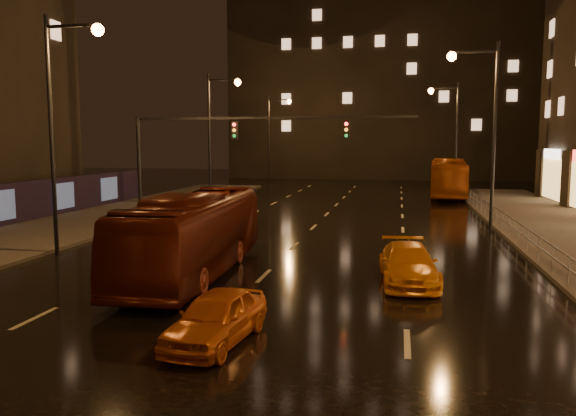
{
  "coord_description": "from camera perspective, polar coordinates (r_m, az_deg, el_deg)",
  "views": [
    {
      "loc": [
        4.71,
        -9.28,
        4.78
      ],
      "look_at": [
        0.91,
        9.94,
        2.5
      ],
      "focal_mm": 35.0,
      "sensor_mm": 36.0,
      "label": 1
    }
  ],
  "objects": [
    {
      "name": "traffic_signal",
      "position": [
        30.87,
        -7.31,
        6.5
      ],
      "size": [
        15.31,
        0.32,
        6.2
      ],
      "color": "black",
      "rests_on": "ground"
    },
    {
      "name": "bus_curb",
      "position": [
        51.98,
        15.92,
        2.99
      ],
      "size": [
        3.53,
        12.37,
        3.41
      ],
      "primitive_type": "imported",
      "rotation": [
        0.0,
        0.0,
        -0.05
      ],
      "color": "#9C440F",
      "rests_on": "ground"
    },
    {
      "name": "sidewalk_left",
      "position": [
        30.71,
        -25.39,
        -2.82
      ],
      "size": [
        7.0,
        70.0,
        0.15
      ],
      "primitive_type": "cube",
      "color": "#38332D",
      "rests_on": "ground"
    },
    {
      "name": "bus_red",
      "position": [
        20.64,
        -9.5,
        -2.64
      ],
      "size": [
        2.99,
        10.77,
        2.97
      ],
      "primitive_type": "imported",
      "rotation": [
        0.0,
        0.0,
        0.05
      ],
      "color": "#58190C",
      "rests_on": "ground"
    },
    {
      "name": "taxi_far",
      "position": [
        19.72,
        12.12,
        -5.59
      ],
      "size": [
        2.2,
        4.65,
        1.31
      ],
      "primitive_type": "imported",
      "rotation": [
        0.0,
        0.0,
        0.08
      ],
      "color": "orange",
      "rests_on": "ground"
    },
    {
      "name": "taxi_near",
      "position": [
        13.77,
        -7.3,
        -10.98
      ],
      "size": [
        1.94,
        3.84,
        1.25
      ],
      "primitive_type": "imported",
      "rotation": [
        0.0,
        0.0,
        -0.13
      ],
      "color": "#D35D13",
      "rests_on": "ground"
    },
    {
      "name": "building_distant",
      "position": [
        82.35,
        10.96,
        15.76
      ],
      "size": [
        44.0,
        16.0,
        36.0
      ],
      "primitive_type": "cube",
      "color": "black",
      "rests_on": "ground"
    },
    {
      "name": "ground",
      "position": [
        30.04,
        2.02,
        -2.52
      ],
      "size": [
        140.0,
        140.0,
        0.0
      ],
      "primitive_type": "plane",
      "color": "black",
      "rests_on": "ground"
    },
    {
      "name": "railing_right",
      "position": [
        28.1,
        22.35,
        -1.81
      ],
      "size": [
        0.05,
        56.0,
        1.0
      ],
      "color": "#99999E",
      "rests_on": "sidewalk_right"
    }
  ]
}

